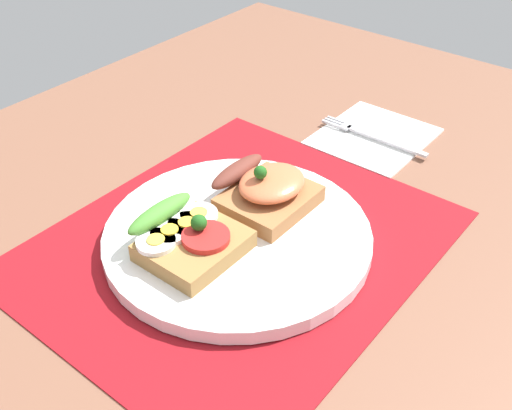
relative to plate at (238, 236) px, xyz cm
name	(u,v)px	position (x,y,z in cm)	size (l,w,h in cm)	color
ground_plane	(238,256)	(0.00, 0.00, -2.65)	(120.00, 90.00, 3.20)	brown
placemat	(238,243)	(0.00, 0.00, -0.90)	(40.88, 34.60, 0.30)	maroon
plate	(238,236)	(0.00, 0.00, 0.00)	(27.21, 27.21, 1.51)	white
sandwich_egg_tomato	(187,237)	(-5.15, 1.92, 2.22)	(9.36, 9.54, 4.02)	olive
sandwich_salmon	(267,190)	(5.36, 0.45, 2.63)	(9.40, 9.47, 5.27)	#A0663B
napkin	(374,136)	(27.65, 0.02, -0.75)	(14.72, 12.90, 0.60)	white
fork	(370,135)	(26.74, 0.07, -0.29)	(1.62, 15.03, 0.32)	#B7B7BC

